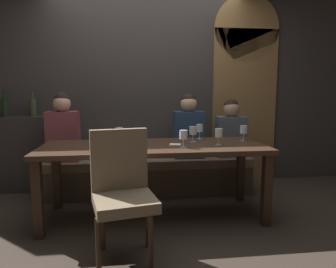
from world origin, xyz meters
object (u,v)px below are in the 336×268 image
Objects in this scene: banquette_bench at (150,176)px; wine_glass_far_right at (193,131)px; dining_table at (154,154)px; diner_far_end at (231,129)px; wine_glass_far_left at (244,130)px; espresso_cup at (134,139)px; diner_redhead at (63,129)px; wine_glass_center_back at (200,128)px; wine_bottle_pale_label at (33,107)px; wine_glass_near_left at (183,135)px; diner_bearded at (188,127)px; chair_near_side at (122,186)px; wine_bottle_dark_red at (5,107)px; wine_glass_near_right at (119,132)px; wine_glass_center_front at (219,133)px; dessert_plate at (125,145)px; fork_on_table at (111,146)px.

banquette_bench is 0.95m from wine_glass_far_right.
diner_far_end reaches higher than dining_table.
espresso_cup is (-1.17, 0.11, -0.09)m from wine_glass_far_left.
diner_redhead is 1.59m from wine_glass_center_back.
banquette_bench is at bearing -12.92° from wine_bottle_pale_label.
wine_glass_far_right is at bearing -135.93° from diner_far_end.
diner_far_end is at bearing 49.17° from wine_glass_near_left.
diner_bearded reaches higher than wine_glass_center_back.
dining_table is 2.79× the size of diner_bearded.
wine_glass_center_back reaches higher than espresso_cup.
chair_near_side reaches higher than espresso_cup.
wine_glass_center_back is 0.74m from espresso_cup.
chair_near_side is 3.01× the size of wine_bottle_dark_red.
wine_glass_center_front is at bearing -12.20° from wine_glass_near_right.
diner_redhead is at bearing -22.71° from wine_bottle_dark_red.
dining_table is 3.05× the size of diner_far_end.
diner_bearded is at bearing 0.92° from banquette_bench.
dessert_plate is (-0.08, -0.29, -0.01)m from espresso_cup.
wine_glass_center_front is 1.06m from fork_on_table.
dining_table is 0.87m from diner_bearded.
diner_bearded reaches higher than dining_table.
dining_table is 0.37m from wine_glass_near_left.
wine_glass_far_right is 0.72m from dessert_plate.
diner_bearded is 4.16× the size of dessert_plate.
dessert_plate is (1.48, -1.06, -0.32)m from wine_bottle_dark_red.
wine_bottle_pale_label is at bearing 170.48° from diner_bearded.
diner_bearded is 1.07m from dessert_plate.
chair_near_side is at bearing -63.33° from diner_redhead.
dessert_plate is (0.02, 0.68, 0.20)m from chair_near_side.
diner_far_end is 2.81m from wine_bottle_dark_red.
wine_glass_center_front is at bearing -43.36° from wine_glass_far_right.
diner_far_end reaches higher than fork_on_table.
diner_far_end is at bearing 44.21° from fork_on_table.
fork_on_table is (-0.42, -0.72, 0.51)m from banquette_bench.
wine_bottle_dark_red is at bearing 144.46° from dessert_plate.
wine_glass_far_right reaches higher than banquette_bench.
banquette_bench is at bearing 126.01° from wine_glass_far_right.
wine_glass_far_left is at bearing 23.32° from wine_glass_near_left.
diner_far_end is 2.49m from wine_bottle_pale_label.
wine_glass_near_right is at bearing 79.64° from fork_on_table.
wine_glass_far_left is at bearing 1.56° from wine_glass_far_right.
diner_bearded is 4.65× the size of fork_on_table.
diner_redhead is 4.89× the size of wine_glass_center_front.
fork_on_table is (-0.84, -0.14, -0.11)m from wine_glass_far_right.
wine_glass_center_front is (0.63, -0.78, 0.63)m from banquette_bench.
wine_glass_far_left is (0.97, 0.14, 0.20)m from dining_table.
fork_on_table is (-0.08, -0.15, -0.11)m from wine_glass_near_right.
dining_table is at bearing -34.67° from diner_redhead.
fork_on_table is (-1.44, -0.73, -0.05)m from diner_far_end.
diner_far_end reaches higher than wine_glass_center_back.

